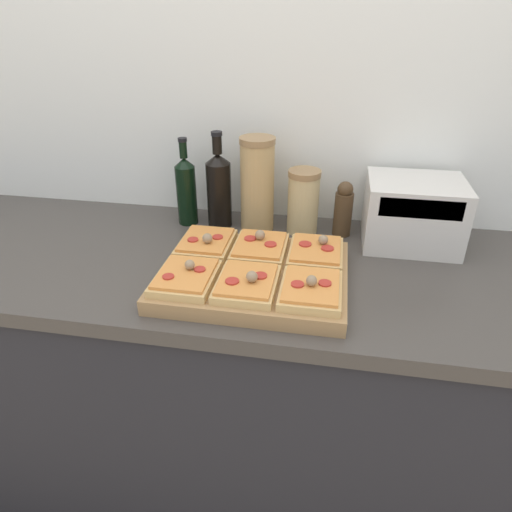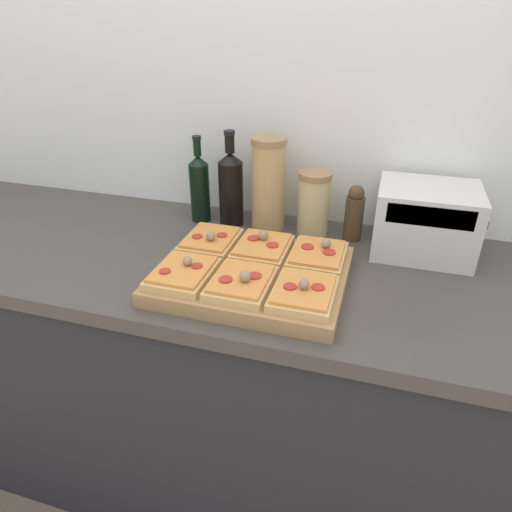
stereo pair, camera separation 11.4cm
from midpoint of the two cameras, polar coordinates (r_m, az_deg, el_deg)
name	(u,v)px [view 2 (the right image)]	position (r m, az deg, el deg)	size (l,w,h in m)	color
wall_back	(291,105)	(1.45, 6.74, 18.24)	(6.00, 0.06, 2.50)	silver
kitchen_counter	(257,383)	(1.51, 2.36, -15.70)	(2.63, 0.67, 0.90)	#232328
cutting_board	(253,275)	(1.14, 2.45, -2.51)	(0.46, 0.37, 0.04)	#A37A4C
pizza_slice_back_left	(210,240)	(1.23, -3.09, 1.89)	(0.14, 0.17, 0.05)	tan
pizza_slice_back_center	(262,247)	(1.20, 3.55, 1.01)	(0.14, 0.17, 0.05)	tan
pizza_slice_back_right	(318,255)	(1.18, 10.51, 0.03)	(0.14, 0.17, 0.05)	tan
pizza_slice_front_left	(183,273)	(1.09, -6.17, -2.18)	(0.14, 0.17, 0.05)	tan
pizza_slice_front_center	(241,282)	(1.05, 1.28, -3.39)	(0.14, 0.17, 0.05)	tan
pizza_slice_front_right	(304,292)	(1.03, 9.20, -4.59)	(0.14, 0.17, 0.05)	tan
olive_oil_bottle	(200,187)	(1.45, -4.81, 8.55)	(0.06, 0.06, 0.27)	black
wine_bottle	(231,187)	(1.41, -0.82, 8.52)	(0.08, 0.08, 0.29)	black
grain_jar_tall	(268,185)	(1.37, 3.97, 8.83)	(0.10, 0.10, 0.28)	tan
grain_jar_short	(314,204)	(1.37, 9.62, 6.41)	(0.10, 0.10, 0.19)	tan
pepper_mill	(354,213)	(1.37, 14.54, 5.12)	(0.05, 0.05, 0.17)	#47331E
toaster_oven	(425,220)	(1.35, 22.72, 4.09)	(0.29, 0.22, 0.19)	beige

